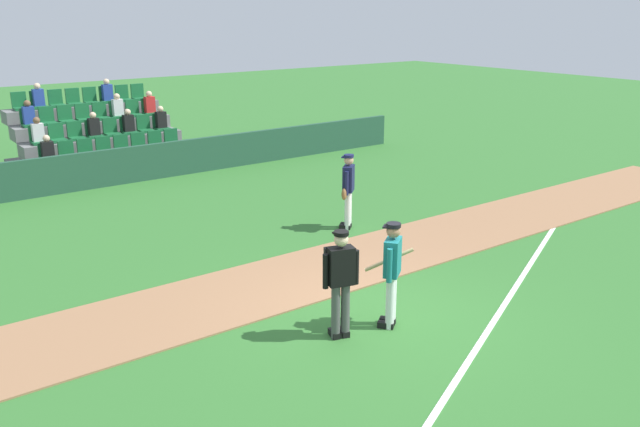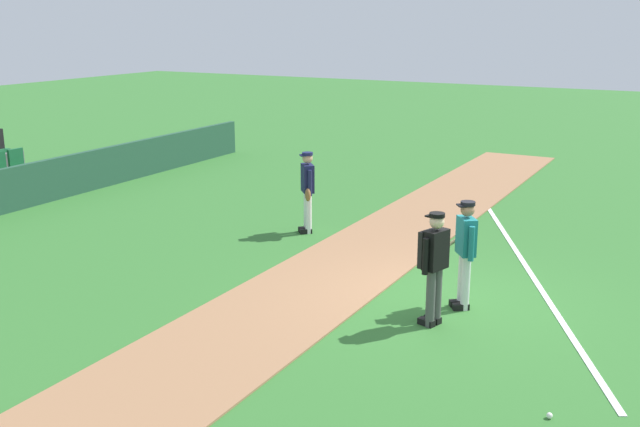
# 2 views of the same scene
# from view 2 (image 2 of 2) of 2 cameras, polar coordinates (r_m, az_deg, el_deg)

# --- Properties ---
(ground_plane) EXTENTS (80.00, 80.00, 0.00)m
(ground_plane) POSITION_cam_2_polar(r_m,az_deg,el_deg) (12.46, 9.43, -6.76)
(ground_plane) COLOR #33702D
(infield_dirt_path) EXTENTS (28.00, 2.29, 0.03)m
(infield_dirt_path) POSITION_cam_2_polar(r_m,az_deg,el_deg) (13.29, 0.29, -5.10)
(infield_dirt_path) COLOR #9E704C
(infield_dirt_path) RESTS_ON ground
(foul_line_chalk) EXTENTS (10.91, 5.19, 0.01)m
(foul_line_chalk) POSITION_cam_2_polar(r_m,az_deg,el_deg) (15.07, 15.01, -3.23)
(foul_line_chalk) COLOR white
(foul_line_chalk) RESTS_ON ground
(batter_teal_jersey) EXTENTS (0.73, 0.70, 1.76)m
(batter_teal_jersey) POSITION_cam_2_polar(r_m,az_deg,el_deg) (12.02, 11.00, -2.76)
(batter_teal_jersey) COLOR white
(batter_teal_jersey) RESTS_ON ground
(umpire_home_plate) EXTENTS (0.57, 0.39, 1.76)m
(umpire_home_plate) POSITION_cam_2_polar(r_m,az_deg,el_deg) (11.26, 8.69, -3.69)
(umpire_home_plate) COLOR #4C4C4C
(umpire_home_plate) RESTS_ON ground
(runner_navy_jersey) EXTENTS (0.58, 0.49, 1.76)m
(runner_navy_jersey) POSITION_cam_2_polar(r_m,az_deg,el_deg) (15.98, -0.96, 1.86)
(runner_navy_jersey) COLOR white
(runner_navy_jersey) RESTS_ON ground
(baseball) EXTENTS (0.07, 0.07, 0.07)m
(baseball) POSITION_cam_2_polar(r_m,az_deg,el_deg) (9.40, 17.10, -14.52)
(baseball) COLOR white
(baseball) RESTS_ON ground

